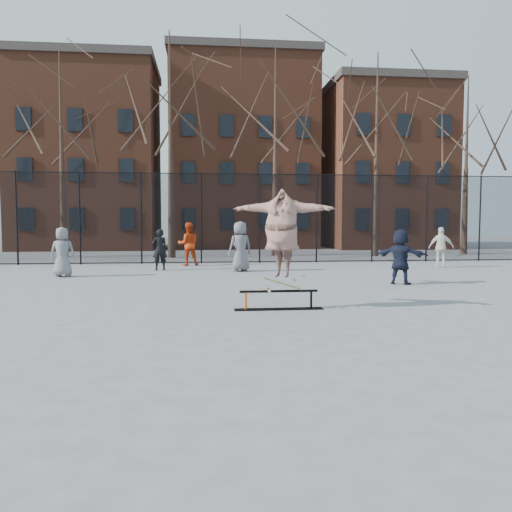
{
  "coord_description": "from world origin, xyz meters",
  "views": [
    {
      "loc": [
        -1.3,
        -9.19,
        1.87
      ],
      "look_at": [
        -0.17,
        1.5,
        1.12
      ],
      "focal_mm": 35.0,
      "sensor_mm": 36.0,
      "label": 1
    }
  ],
  "objects": [
    {
      "name": "ground",
      "position": [
        0.0,
        0.0,
        0.0
      ],
      "size": [
        100.0,
        100.0,
        0.0
      ],
      "primitive_type": "plane",
      "color": "slate"
    },
    {
      "name": "skate_rail",
      "position": [
        0.28,
        1.18,
        0.16
      ],
      "size": [
        1.89,
        0.29,
        0.42
      ],
      "color": "black",
      "rests_on": "ground"
    },
    {
      "name": "skateboard",
      "position": [
        0.35,
        1.18,
        0.47
      ],
      "size": [
        0.92,
        0.22,
        0.11
      ],
      "primitive_type": null,
      "color": "olive",
      "rests_on": "skate_rail"
    },
    {
      "name": "skater",
      "position": [
        0.35,
        1.18,
        1.45
      ],
      "size": [
        2.33,
        1.53,
        1.85
      ],
      "primitive_type": "imported",
      "rotation": [
        0.0,
        0.0,
        -0.44
      ],
      "color": "#43327D",
      "rests_on": "skateboard"
    },
    {
      "name": "bystander_grey",
      "position": [
        -6.01,
        8.08,
        0.84
      ],
      "size": [
        0.83,
        0.55,
        1.67
      ],
      "primitive_type": "imported",
      "rotation": [
        0.0,
        0.0,
        3.12
      ],
      "color": "slate",
      "rests_on": "ground"
    },
    {
      "name": "bystander_black",
      "position": [
        -2.97,
        10.07,
        0.79
      ],
      "size": [
        0.64,
        0.49,
        1.57
      ],
      "primitive_type": "imported",
      "rotation": [
        0.0,
        0.0,
        3.36
      ],
      "color": "black",
      "rests_on": "ground"
    },
    {
      "name": "bystander_red",
      "position": [
        -1.94,
        12.0,
        0.91
      ],
      "size": [
        0.95,
        0.77,
        1.81
      ],
      "primitive_type": "imported",
      "rotation": [
        0.0,
        0.0,
        3.24
      ],
      "color": "#B83410",
      "rests_on": "ground"
    },
    {
      "name": "bystander_white",
      "position": [
        8.26,
        10.02,
        0.82
      ],
      "size": [
        1.03,
        0.66,
        1.63
      ],
      "primitive_type": "imported",
      "rotation": [
        0.0,
        0.0,
        2.84
      ],
      "color": "silver",
      "rests_on": "ground"
    },
    {
      "name": "bystander_navy",
      "position": [
        4.51,
        5.0,
        0.82
      ],
      "size": [
        1.53,
        1.26,
        1.64
      ],
      "primitive_type": "imported",
      "rotation": [
        0.0,
        0.0,
        2.54
      ],
      "color": "black",
      "rests_on": "ground"
    },
    {
      "name": "bystander_extra",
      "position": [
        0.06,
        9.29,
        0.93
      ],
      "size": [
        1.06,
        0.88,
        1.87
      ],
      "primitive_type": "imported",
      "rotation": [
        0.0,
        0.0,
        3.5
      ],
      "color": "#5C5B5F",
      "rests_on": "ground"
    },
    {
      "name": "fence",
      "position": [
        -0.01,
        13.0,
        2.05
      ],
      "size": [
        34.03,
        0.07,
        4.0
      ],
      "color": "black",
      "rests_on": "ground"
    },
    {
      "name": "tree_row",
      "position": [
        -0.25,
        17.15,
        7.36
      ],
      "size": [
        33.66,
        7.46,
        10.67
      ],
      "color": "black",
      "rests_on": "ground"
    },
    {
      "name": "rowhouses",
      "position": [
        0.72,
        26.0,
        6.06
      ],
      "size": [
        29.0,
        7.0,
        13.0
      ],
      "color": "brown",
      "rests_on": "ground"
    }
  ]
}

